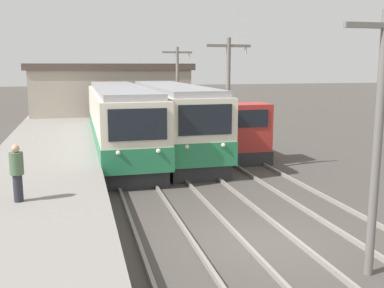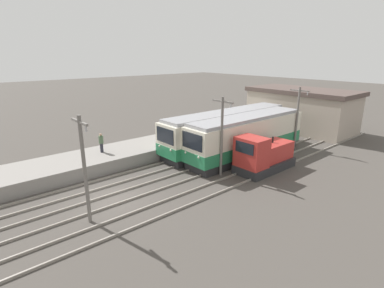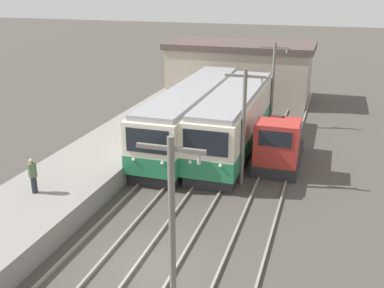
{
  "view_description": "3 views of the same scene",
  "coord_description": "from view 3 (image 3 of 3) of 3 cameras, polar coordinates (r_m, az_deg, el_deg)",
  "views": [
    {
      "loc": [
        -4.77,
        -10.86,
        4.85
      ],
      "look_at": [
        0.11,
        8.29,
        1.38
      ],
      "focal_mm": 42.0,
      "sensor_mm": 36.0,
      "label": 1
    },
    {
      "loc": [
        16.59,
        -7.57,
        8.96
      ],
      "look_at": [
        -1.42,
        7.84,
        1.83
      ],
      "focal_mm": 28.0,
      "sensor_mm": 36.0,
      "label": 2
    },
    {
      "loc": [
        5.68,
        -12.96,
        9.95
      ],
      "look_at": [
        -1.29,
        9.07,
        1.56
      ],
      "focal_mm": 42.0,
      "sensor_mm": 36.0,
      "label": 3
    }
  ],
  "objects": [
    {
      "name": "person_on_platform",
      "position": [
        21.06,
        -19.56,
        -3.65
      ],
      "size": [
        0.38,
        0.38,
        1.64
      ],
      "color": "#282833",
      "rests_on": "platform_left"
    },
    {
      "name": "catenary_mast_far",
      "position": [
        32.36,
        10.24,
        7.83
      ],
      "size": [
        2.0,
        0.2,
        6.04
      ],
      "color": "slate",
      "rests_on": "ground"
    },
    {
      "name": "station_building",
      "position": [
        40.44,
        6.11,
        9.24
      ],
      "size": [
        12.6,
        6.3,
        4.98
      ],
      "color": "#AD9E8E",
      "rests_on": "ground"
    },
    {
      "name": "platform_left",
      "position": [
        19.98,
        -22.27,
        -9.84
      ],
      "size": [
        4.5,
        54.0,
        1.05
      ],
      "primitive_type": "cube",
      "color": "gray",
      "rests_on": "ground"
    },
    {
      "name": "track_right",
      "position": [
        16.48,
        5.63,
        -16.98
      ],
      "size": [
        1.54,
        60.0,
        0.14
      ],
      "color": "gray",
      "rests_on": "ground"
    },
    {
      "name": "commuter_train_left",
      "position": [
        28.83,
        0.13,
        3.4
      ],
      "size": [
        2.84,
        15.0,
        3.75
      ],
      "color": "#28282B",
      "rests_on": "ground"
    },
    {
      "name": "track_center",
      "position": [
        17.19,
        -4.54,
        -15.19
      ],
      "size": [
        1.54,
        60.0,
        0.14
      ],
      "color": "gray",
      "rests_on": "ground"
    },
    {
      "name": "commuter_train_center",
      "position": [
        27.7,
        5.37,
        2.67
      ],
      "size": [
        2.84,
        13.04,
        3.81
      ],
      "color": "#28282B",
      "rests_on": "ground"
    },
    {
      "name": "ground_plane",
      "position": [
        17.3,
        -5.17,
        -15.25
      ],
      "size": [
        200.0,
        200.0,
        0.0
      ],
      "primitive_type": "plane",
      "color": "#47423D"
    },
    {
      "name": "catenary_mast_near",
      "position": [
        13.17,
        -2.52,
        -10.26
      ],
      "size": [
        2.0,
        0.2,
        6.04
      ],
      "color": "slate",
      "rests_on": "ground"
    },
    {
      "name": "shunting_locomotive",
      "position": [
        25.93,
        11.04,
        -0.14
      ],
      "size": [
        2.4,
        5.32,
        3.0
      ],
      "color": "#28282B",
      "rests_on": "ground"
    },
    {
      "name": "catenary_mast_mid",
      "position": [
        22.42,
        6.58,
        2.64
      ],
      "size": [
        2.0,
        0.2,
        6.04
      ],
      "color": "slate",
      "rests_on": "ground"
    },
    {
      "name": "track_left",
      "position": [
        18.28,
        -12.94,
        -13.33
      ],
      "size": [
        1.54,
        60.0,
        0.14
      ],
      "color": "gray",
      "rests_on": "ground"
    }
  ]
}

